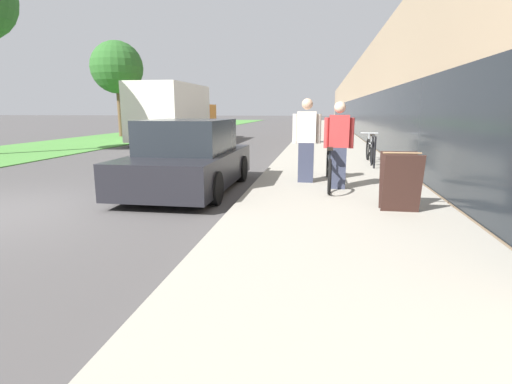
# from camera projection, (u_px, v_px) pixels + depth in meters

# --- Properties ---
(ground_plane) EXTENTS (220.00, 220.00, 0.00)m
(ground_plane) POSITION_uv_depth(u_px,v_px,m) (5.00, 213.00, 6.54)
(ground_plane) COLOR #474444
(sidewalk_slab) EXTENTS (3.49, 70.00, 0.14)m
(sidewalk_slab) POSITION_uv_depth(u_px,v_px,m) (326.00, 135.00, 25.98)
(sidewalk_slab) COLOR gray
(sidewalk_slab) RESTS_ON ground
(storefront_facade) EXTENTS (10.01, 70.00, 4.70)m
(storefront_facade) POSITION_uv_depth(u_px,v_px,m) (411.00, 101.00, 32.20)
(storefront_facade) COLOR tan
(storefront_facade) RESTS_ON ground
(lawn_strip) EXTENTS (5.47, 70.00, 0.03)m
(lawn_strip) POSITION_uv_depth(u_px,v_px,m) (170.00, 131.00, 31.77)
(lawn_strip) COLOR #478438
(lawn_strip) RESTS_ON ground
(tandem_bicycle) EXTENTS (0.52, 2.67, 0.83)m
(tandem_bicycle) POSITION_uv_depth(u_px,v_px,m) (329.00, 167.00, 8.19)
(tandem_bicycle) COLOR black
(tandem_bicycle) RESTS_ON sidewalk_slab
(person_rider) EXTENTS (0.57, 0.22, 1.68)m
(person_rider) POSITION_uv_depth(u_px,v_px,m) (338.00, 145.00, 7.73)
(person_rider) COLOR #33384C
(person_rider) RESTS_ON sidewalk_slab
(person_bystander) EXTENTS (0.60, 0.23, 1.75)m
(person_bystander) POSITION_uv_depth(u_px,v_px,m) (306.00, 141.00, 8.43)
(person_bystander) COLOR #33384C
(person_bystander) RESTS_ON sidewalk_slab
(bike_rack_hoop) EXTENTS (0.05, 0.60, 0.84)m
(bike_rack_hoop) POSITION_uv_depth(u_px,v_px,m) (374.00, 148.00, 10.73)
(bike_rack_hoop) COLOR black
(bike_rack_hoop) RESTS_ON sidewalk_slab
(cruiser_bike_nearest) EXTENTS (0.52, 1.71, 0.84)m
(cruiser_bike_nearest) POSITION_uv_depth(u_px,v_px,m) (370.00, 150.00, 11.78)
(cruiser_bike_nearest) COLOR black
(cruiser_bike_nearest) RESTS_ON sidewalk_slab
(sandwich_board_sign) EXTENTS (0.56, 0.56, 0.90)m
(sandwich_board_sign) POSITION_uv_depth(u_px,v_px,m) (400.00, 181.00, 6.08)
(sandwich_board_sign) COLOR #331E19
(sandwich_board_sign) RESTS_ON sidewalk_slab
(parked_sedan_curbside) EXTENTS (1.93, 4.08, 1.46)m
(parked_sedan_curbside) POSITION_uv_depth(u_px,v_px,m) (189.00, 159.00, 8.29)
(parked_sedan_curbside) COLOR black
(parked_sedan_curbside) RESTS_ON ground
(moving_truck) EXTENTS (2.54, 7.30, 2.89)m
(moving_truck) POSITION_uv_depth(u_px,v_px,m) (175.00, 114.00, 20.40)
(moving_truck) COLOR orange
(moving_truck) RESTS_ON ground
(street_tree_far) EXTENTS (3.13, 3.13, 5.75)m
(street_tree_far) POSITION_uv_depth(u_px,v_px,m) (117.00, 68.00, 24.22)
(street_tree_far) COLOR brown
(street_tree_far) RESTS_ON ground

